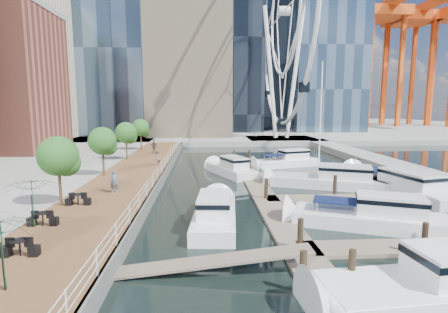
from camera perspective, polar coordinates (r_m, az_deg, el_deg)
name	(u,v)px	position (r m, az deg, el deg)	size (l,w,h in m)	color
ground	(239,239)	(20.51, 2.39, -13.25)	(520.00, 520.00, 0.00)	black
boardwalk	(132,178)	(35.42, -14.78, -3.46)	(6.00, 60.00, 1.00)	brown
seawall	(163,178)	(34.94, -9.94, -3.47)	(0.25, 60.00, 1.00)	#595954
land_far	(209,127)	(121.21, -2.39, 4.91)	(200.00, 114.00, 1.00)	gray
breakwater	(392,167)	(45.28, 25.73, -1.50)	(4.00, 60.00, 1.00)	gray
pier	(281,140)	(73.09, 9.31, 2.62)	(14.00, 12.00, 1.00)	gray
railing	(162,168)	(34.76, -10.15, -1.81)	(0.10, 60.00, 1.05)	white
floating_docks	(319,188)	(31.40, 15.21, -4.97)	(16.00, 34.00, 2.60)	#6D6051
ferris_wheel	(284,11)	(75.05, 9.80, 22.32)	(5.80, 45.60, 47.80)	white
port_cranes	(414,68)	(134.70, 28.58, 12.57)	(40.00, 52.00, 38.00)	#D84C14
street_trees	(102,141)	(34.47, -19.25, 2.41)	(2.60, 42.60, 4.60)	#3F2B1C
cafe_tables	(33,232)	(19.95, -28.78, -10.74)	(2.50, 13.70, 0.74)	black
yacht_foreground	(369,227)	(24.05, 22.61, -10.62)	(2.73, 10.18, 2.15)	white
pedestrian_near	(114,181)	(27.74, -17.47, -3.89)	(0.63, 0.41, 1.73)	#525B6E
pedestrian_mid	(157,158)	(39.40, -10.87, -0.21)	(0.80, 0.62, 1.65)	gray
pedestrian_far	(154,146)	(49.88, -11.35, 1.62)	(1.06, 0.44, 1.81)	#2D3238
moored_yachts	(325,191)	(32.51, 16.11, -5.45)	(21.00, 35.09, 11.50)	silver
cafe_seating	(7,227)	(18.02, -31.92, -9.80)	(5.60, 10.20, 2.69)	#103D1A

